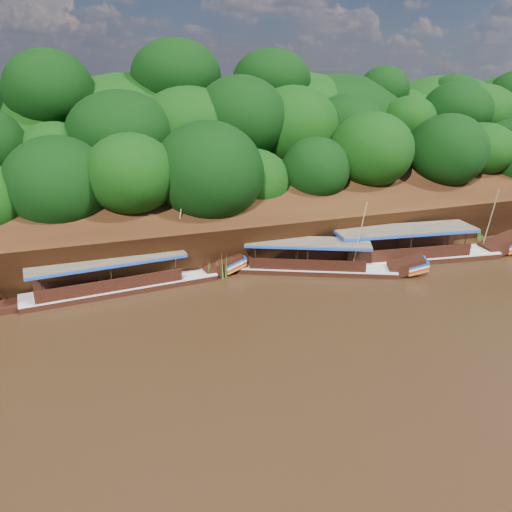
# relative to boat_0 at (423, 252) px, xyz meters

# --- Properties ---
(ground) EXTENTS (160.00, 160.00, 0.00)m
(ground) POSITION_rel_boat_0_xyz_m (-11.29, -6.83, -0.61)
(ground) COLOR black
(ground) RESTS_ON ground
(riverbank) EXTENTS (120.00, 30.06, 19.40)m
(riverbank) POSITION_rel_boat_0_xyz_m (-11.31, 15.90, 1.28)
(riverbank) COLOR black
(riverbank) RESTS_ON ground
(boat_0) EXTENTS (16.82, 4.56, 6.27)m
(boat_0) POSITION_rel_boat_0_xyz_m (0.00, 0.00, 0.00)
(boat_0) COLOR black
(boat_0) RESTS_ON ground
(boat_1) EXTENTS (13.24, 7.59, 6.08)m
(boat_1) POSITION_rel_boat_0_xyz_m (-8.39, 0.23, -0.07)
(boat_1) COLOR black
(boat_1) RESTS_ON ground
(boat_2) EXTENTS (15.47, 3.42, 5.70)m
(boat_2) POSITION_rel_boat_0_xyz_m (-22.17, 1.99, -0.07)
(boat_2) COLOR black
(boat_2) RESTS_ON ground
(reeds) EXTENTS (48.82, 2.57, 2.16)m
(reeds) POSITION_rel_boat_0_xyz_m (-14.74, 2.64, 0.27)
(reeds) COLOR #33721C
(reeds) RESTS_ON ground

